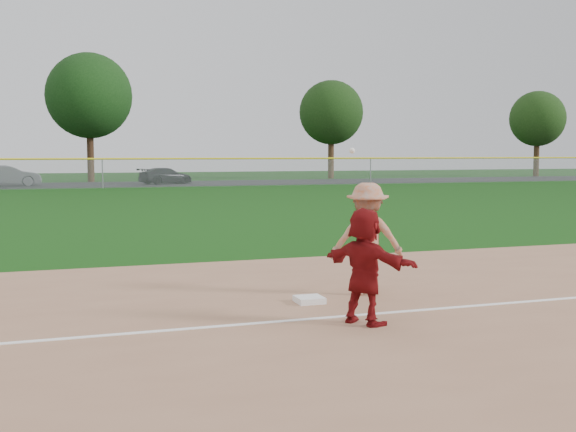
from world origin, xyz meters
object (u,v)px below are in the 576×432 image
object	(u,v)px
first_base	(309,300)
car_mid	(8,176)
car_right	(166,176)
base_runner	(365,266)

from	to	relation	value
first_base	car_mid	xyz separation A→B (m)	(-6.14, 45.25, 0.69)
first_base	car_right	bearing A→B (deg)	83.37
first_base	base_runner	size ratio (longest dim) A/B	0.26
car_mid	car_right	world-z (taller)	car_mid
car_mid	car_right	distance (m)	11.40
first_base	base_runner	distance (m)	1.77
base_runner	car_right	size ratio (longest dim) A/B	0.38
first_base	car_mid	bearing A→B (deg)	97.73
car_right	car_mid	bearing A→B (deg)	67.22
first_base	base_runner	xyz separation A→B (m)	(0.22, -1.58, 0.76)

